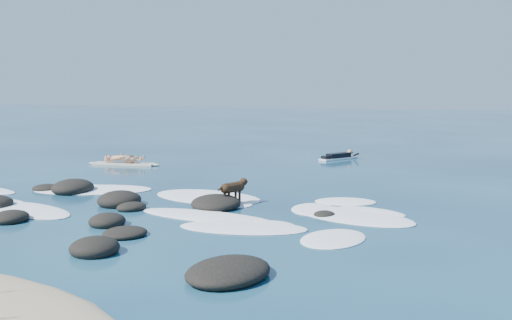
% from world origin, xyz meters
% --- Properties ---
extents(ground, '(160.00, 160.00, 0.00)m').
position_xyz_m(ground, '(0.00, 0.00, 0.00)').
color(ground, '#0A2642').
rests_on(ground, ground).
extents(reef_rocks, '(12.21, 7.73, 0.54)m').
position_xyz_m(reef_rocks, '(-0.67, -1.45, 0.11)').
color(reef_rocks, black).
rests_on(reef_rocks, ground).
extents(breaking_foam, '(15.56, 6.05, 0.12)m').
position_xyz_m(breaking_foam, '(0.15, 0.34, 0.01)').
color(breaking_foam, white).
rests_on(breaking_foam, ground).
extents(standing_surfer_rig, '(3.23, 0.96, 1.84)m').
position_xyz_m(standing_surfer_rig, '(-5.44, 7.19, 0.72)').
color(standing_surfer_rig, beige).
rests_on(standing_surfer_rig, ground).
extents(paddling_surfer_rig, '(1.63, 2.16, 0.40)m').
position_xyz_m(paddling_surfer_rig, '(2.76, 12.35, 0.14)').
color(paddling_surfer_rig, white).
rests_on(paddling_surfer_rig, ground).
extents(dog, '(0.60, 1.14, 0.76)m').
position_xyz_m(dog, '(2.22, 0.96, 0.50)').
color(dog, black).
rests_on(dog, ground).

